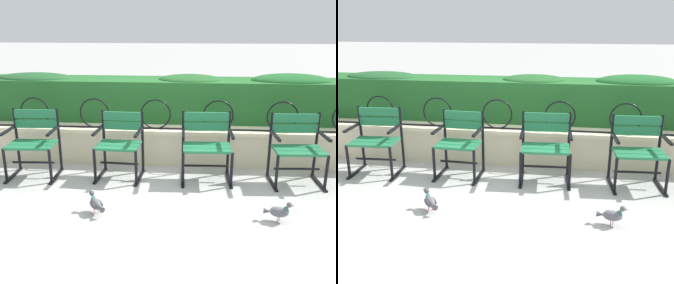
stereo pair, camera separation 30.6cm
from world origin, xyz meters
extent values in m
plane|color=#ADADA8|center=(0.00, 0.00, 0.00)|extent=(60.00, 60.00, 0.00)
cube|color=beige|center=(0.00, 0.87, 0.23)|extent=(7.03, 0.35, 0.46)
cube|color=beige|center=(0.00, 0.87, 0.48)|extent=(7.03, 0.41, 0.05)
cylinder|color=black|center=(0.00, 0.80, 0.52)|extent=(6.50, 0.02, 0.02)
torus|color=black|center=(-1.93, 0.80, 0.72)|extent=(0.42, 0.02, 0.42)
torus|color=black|center=(-1.08, 0.80, 0.72)|extent=(0.42, 0.02, 0.42)
torus|color=black|center=(-0.23, 0.80, 0.72)|extent=(0.42, 0.02, 0.42)
torus|color=black|center=(0.63, 0.80, 0.72)|extent=(0.42, 0.02, 0.42)
torus|color=black|center=(1.48, 0.80, 0.72)|extent=(0.42, 0.02, 0.42)
cube|color=#236028|center=(0.00, 1.39, 0.81)|extent=(6.89, 0.68, 0.61)
ellipsoid|color=#215529|center=(-2.14, 1.39, 1.11)|extent=(1.12, 0.62, 0.14)
ellipsoid|color=#225525|center=(0.22, 1.39, 1.11)|extent=(0.92, 0.62, 0.14)
ellipsoid|color=#206028|center=(1.68, 1.39, 1.11)|extent=(1.14, 0.62, 0.20)
cube|color=#237547|center=(-1.75, 0.05, 0.44)|extent=(0.57, 0.15, 0.03)
cube|color=#237547|center=(-1.75, 0.19, 0.44)|extent=(0.57, 0.15, 0.03)
cube|color=#237547|center=(-1.76, 0.33, 0.44)|extent=(0.57, 0.15, 0.03)
cube|color=#237547|center=(-1.76, 0.43, 0.78)|extent=(0.57, 0.06, 0.11)
cube|color=#237547|center=(-1.76, 0.43, 0.65)|extent=(0.57, 0.06, 0.11)
cylinder|color=black|center=(-1.48, 0.44, 0.43)|extent=(0.04, 0.04, 0.86)
cylinder|color=black|center=(-1.46, 0.01, 0.22)|extent=(0.04, 0.04, 0.44)
cube|color=black|center=(-1.47, 0.20, 0.01)|extent=(0.06, 0.52, 0.02)
cube|color=black|center=(-1.47, 0.20, 0.62)|extent=(0.05, 0.40, 0.03)
cylinder|color=black|center=(-2.05, 0.42, 0.43)|extent=(0.04, 0.04, 0.86)
cylinder|color=black|center=(-2.03, -0.01, 0.22)|extent=(0.04, 0.04, 0.44)
cube|color=black|center=(-2.04, 0.18, 0.01)|extent=(0.06, 0.52, 0.02)
cube|color=black|center=(-2.04, 0.18, 0.62)|extent=(0.05, 0.40, 0.03)
cylinder|color=black|center=(-1.75, 0.19, 0.20)|extent=(0.54, 0.05, 0.03)
cube|color=#237547|center=(-0.65, 0.11, 0.44)|extent=(0.53, 0.15, 0.03)
cube|color=#237547|center=(-0.64, 0.25, 0.44)|extent=(0.53, 0.15, 0.03)
cube|color=#237547|center=(-0.63, 0.38, 0.44)|extent=(0.53, 0.15, 0.03)
cube|color=#237547|center=(-0.63, 0.49, 0.76)|extent=(0.52, 0.06, 0.11)
cube|color=#237547|center=(-0.63, 0.49, 0.64)|extent=(0.52, 0.06, 0.11)
cylinder|color=black|center=(-0.37, 0.47, 0.42)|extent=(0.04, 0.04, 0.83)
cylinder|color=black|center=(-0.39, 0.04, 0.22)|extent=(0.04, 0.04, 0.44)
cube|color=black|center=(-0.38, 0.23, 0.01)|extent=(0.07, 0.52, 0.02)
cube|color=black|center=(-0.38, 0.23, 0.62)|extent=(0.06, 0.40, 0.03)
cylinder|color=black|center=(-0.89, 0.50, 0.42)|extent=(0.04, 0.04, 0.83)
cylinder|color=black|center=(-0.91, 0.07, 0.22)|extent=(0.04, 0.04, 0.44)
cube|color=black|center=(-0.90, 0.26, 0.01)|extent=(0.07, 0.52, 0.02)
cube|color=black|center=(-0.90, 0.26, 0.62)|extent=(0.06, 0.40, 0.03)
cylinder|color=black|center=(-0.64, 0.25, 0.20)|extent=(0.50, 0.06, 0.03)
cube|color=#237547|center=(0.48, 0.11, 0.44)|extent=(0.59, 0.15, 0.03)
cube|color=#237547|center=(0.47, 0.25, 0.44)|extent=(0.59, 0.15, 0.03)
cube|color=#237547|center=(0.47, 0.38, 0.44)|extent=(0.59, 0.15, 0.03)
cube|color=#237547|center=(0.46, 0.49, 0.78)|extent=(0.59, 0.05, 0.11)
cube|color=#237547|center=(0.46, 0.49, 0.65)|extent=(0.59, 0.05, 0.11)
cylinder|color=black|center=(0.76, 0.50, 0.43)|extent=(0.04, 0.04, 0.85)
cylinder|color=black|center=(0.77, 0.07, 0.22)|extent=(0.04, 0.04, 0.44)
cube|color=black|center=(0.77, 0.26, 0.01)|extent=(0.06, 0.52, 0.02)
cube|color=black|center=(0.77, 0.26, 0.62)|extent=(0.05, 0.40, 0.03)
cylinder|color=black|center=(0.17, 0.47, 0.43)|extent=(0.04, 0.04, 0.85)
cylinder|color=black|center=(0.19, 0.04, 0.22)|extent=(0.04, 0.04, 0.44)
cube|color=black|center=(0.18, 0.23, 0.01)|extent=(0.06, 0.52, 0.02)
cube|color=black|center=(0.18, 0.23, 0.62)|extent=(0.05, 0.40, 0.03)
cylinder|color=black|center=(0.47, 0.25, 0.20)|extent=(0.56, 0.05, 0.03)
cube|color=#237547|center=(1.59, 0.09, 0.44)|extent=(0.59, 0.16, 0.03)
cube|color=#237547|center=(1.58, 0.23, 0.44)|extent=(0.59, 0.16, 0.03)
cube|color=#237547|center=(1.58, 0.36, 0.44)|extent=(0.59, 0.16, 0.03)
cube|color=#237547|center=(1.57, 0.47, 0.78)|extent=(0.59, 0.06, 0.11)
cube|color=#237547|center=(1.57, 0.47, 0.65)|extent=(0.59, 0.06, 0.11)
cylinder|color=black|center=(1.86, 0.49, 0.43)|extent=(0.04, 0.04, 0.86)
cylinder|color=black|center=(1.89, 0.06, 0.22)|extent=(0.04, 0.04, 0.44)
cube|color=black|center=(1.87, 0.25, 0.01)|extent=(0.07, 0.52, 0.02)
cube|color=black|center=(1.87, 0.25, 0.62)|extent=(0.06, 0.40, 0.03)
cylinder|color=black|center=(1.28, 0.45, 0.43)|extent=(0.04, 0.04, 0.86)
cylinder|color=black|center=(1.30, 0.02, 0.22)|extent=(0.04, 0.04, 0.44)
cube|color=black|center=(1.29, 0.21, 0.01)|extent=(0.07, 0.52, 0.02)
cube|color=black|center=(1.29, 0.21, 0.62)|extent=(0.06, 0.40, 0.03)
cylinder|color=black|center=(1.58, 0.23, 0.20)|extent=(0.56, 0.06, 0.03)
ellipsoid|color=slate|center=(1.19, -0.75, 0.11)|extent=(0.20, 0.13, 0.11)
cylinder|color=#2D6B56|center=(1.26, -0.76, 0.14)|extent=(0.07, 0.05, 0.06)
sphere|color=#55555D|center=(1.28, -0.77, 0.20)|extent=(0.06, 0.06, 0.06)
cone|color=black|center=(1.31, -0.77, 0.19)|extent=(0.02, 0.02, 0.01)
cone|color=#4A4A52|center=(1.08, -0.73, 0.10)|extent=(0.09, 0.07, 0.06)
ellipsoid|color=#5B5B63|center=(1.19, -0.71, 0.11)|extent=(0.14, 0.04, 0.07)
ellipsoid|color=#5B5B63|center=(1.18, -0.79, 0.11)|extent=(0.14, 0.04, 0.07)
cylinder|color=#C6515B|center=(1.21, -0.73, 0.03)|extent=(0.01, 0.01, 0.05)
cylinder|color=#C6515B|center=(1.18, -0.77, 0.03)|extent=(0.01, 0.01, 0.05)
ellipsoid|color=#5B5B66|center=(-0.70, -0.72, 0.11)|extent=(0.20, 0.21, 0.11)
cylinder|color=#2D6B56|center=(-0.74, -0.67, 0.14)|extent=(0.07, 0.08, 0.06)
sphere|color=#494951|center=(-0.75, -0.65, 0.20)|extent=(0.06, 0.06, 0.06)
cone|color=black|center=(-0.77, -0.63, 0.19)|extent=(0.02, 0.03, 0.01)
cone|color=#404047|center=(-0.62, -0.81, 0.10)|extent=(0.10, 0.10, 0.06)
ellipsoid|color=#4E4E56|center=(-0.72, -0.76, 0.11)|extent=(0.11, 0.12, 0.07)
ellipsoid|color=#4E4E56|center=(-0.66, -0.70, 0.11)|extent=(0.11, 0.12, 0.07)
cylinder|color=#C6515B|center=(-0.72, -0.73, 0.03)|extent=(0.01, 0.01, 0.05)
cylinder|color=#C6515B|center=(-0.68, -0.72, 0.03)|extent=(0.01, 0.01, 0.05)
camera|label=1|loc=(0.35, -4.33, 1.96)|focal=41.35mm
camera|label=2|loc=(0.66, -4.29, 1.96)|focal=41.35mm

